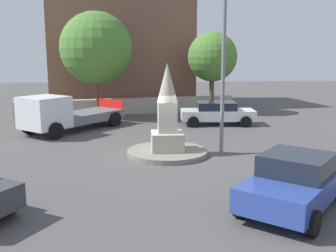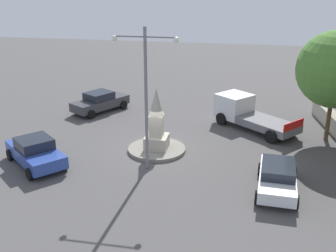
% 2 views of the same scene
% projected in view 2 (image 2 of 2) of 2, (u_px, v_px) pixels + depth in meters
% --- Properties ---
extents(ground_plane, '(80.00, 80.00, 0.00)m').
position_uv_depth(ground_plane, '(157.00, 151.00, 24.28)').
color(ground_plane, '#4F4C4C').
extents(traffic_island, '(3.35, 3.35, 0.20)m').
position_uv_depth(traffic_island, '(157.00, 149.00, 24.25)').
color(traffic_island, gray).
rests_on(traffic_island, ground).
extents(monument, '(1.30, 1.30, 3.59)m').
position_uv_depth(monument, '(157.00, 124.00, 23.70)').
color(monument, '#B2AA99').
rests_on(monument, traffic_island).
extents(streetlamp, '(3.31, 0.28, 7.41)m').
position_uv_depth(streetlamp, '(146.00, 86.00, 20.63)').
color(streetlamp, slate).
rests_on(streetlamp, ground).
extents(car_blue_waiting, '(4.39, 4.17, 1.53)m').
position_uv_depth(car_blue_waiting, '(35.00, 152.00, 22.28)').
color(car_blue_waiting, '#2D479E').
rests_on(car_blue_waiting, ground).
extents(car_dark_grey_approaching, '(3.73, 4.64, 1.50)m').
position_uv_depth(car_dark_grey_approaching, '(100.00, 102.00, 30.95)').
color(car_dark_grey_approaching, '#38383D').
rests_on(car_dark_grey_approaching, ground).
extents(car_white_parked_right, '(2.12, 4.34, 1.34)m').
position_uv_depth(car_white_parked_right, '(278.00, 177.00, 19.67)').
color(car_white_parked_right, silver).
rests_on(car_white_parked_right, ground).
extents(truck_white_parked_left, '(5.77, 5.32, 2.01)m').
position_uv_depth(truck_white_parked_left, '(247.00, 113.00, 27.77)').
color(truck_white_parked_left, silver).
rests_on(truck_white_parked_left, ground).
extents(tree_near_wall, '(4.60, 4.60, 6.75)m').
position_uv_depth(tree_near_wall, '(336.00, 69.00, 24.40)').
color(tree_near_wall, brown).
rests_on(tree_near_wall, ground).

